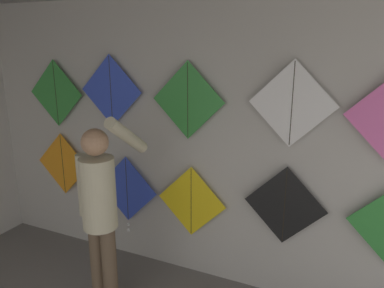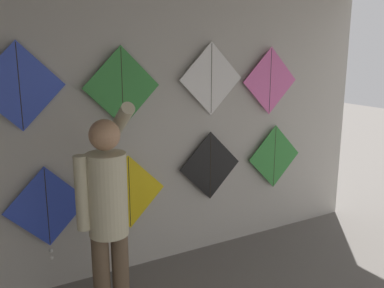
# 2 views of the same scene
# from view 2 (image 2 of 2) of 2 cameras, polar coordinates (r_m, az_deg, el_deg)

# --- Properties ---
(back_panel) EXTENTS (5.94, 0.06, 2.80)m
(back_panel) POSITION_cam_2_polar(r_m,az_deg,el_deg) (4.16, -8.92, 1.49)
(back_panel) COLOR #BCB7AD
(back_panel) RESTS_ON ground
(shopkeeper) EXTENTS (0.46, 0.61, 1.82)m
(shopkeeper) POSITION_cam_2_polar(r_m,az_deg,el_deg) (3.29, -11.20, -8.54)
(shopkeeper) COLOR brown
(shopkeeper) RESTS_ON ground
(kite_1) EXTENTS (0.74, 0.04, 0.88)m
(kite_1) POSITION_cam_2_polar(r_m,az_deg,el_deg) (4.04, -18.74, -8.16)
(kite_1) COLOR blue
(kite_2) EXTENTS (0.74, 0.01, 0.74)m
(kite_2) POSITION_cam_2_polar(r_m,az_deg,el_deg) (4.22, -8.35, -6.38)
(kite_2) COLOR yellow
(kite_3) EXTENTS (0.74, 0.01, 0.74)m
(kite_3) POSITION_cam_2_polar(r_m,az_deg,el_deg) (4.58, 2.45, -2.92)
(kite_3) COLOR black
(kite_4) EXTENTS (0.74, 0.01, 0.74)m
(kite_4) POSITION_cam_2_polar(r_m,az_deg,el_deg) (5.09, 10.94, -1.65)
(kite_4) COLOR #338C38
(kite_6) EXTENTS (0.74, 0.01, 0.74)m
(kite_6) POSITION_cam_2_polar(r_m,az_deg,el_deg) (3.77, -22.03, 7.11)
(kite_6) COLOR blue
(kite_7) EXTENTS (0.74, 0.01, 0.74)m
(kite_7) POSITION_cam_2_polar(r_m,az_deg,el_deg) (3.99, -9.31, 7.55)
(kite_7) COLOR #338C38
(kite_8) EXTENTS (0.74, 0.01, 0.74)m
(kite_8) POSITION_cam_2_polar(r_m,az_deg,el_deg) (4.41, 2.59, 8.68)
(kite_8) COLOR white
(kite_9) EXTENTS (0.74, 0.01, 0.74)m
(kite_9) POSITION_cam_2_polar(r_m,az_deg,el_deg) (4.87, 10.39, 8.27)
(kite_9) COLOR pink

